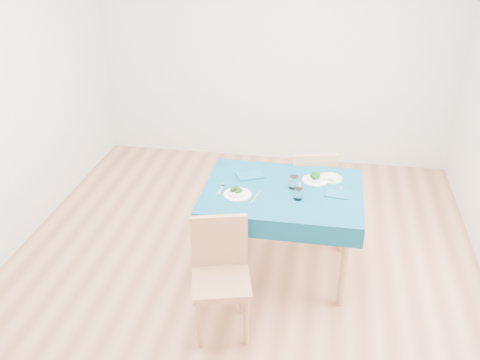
% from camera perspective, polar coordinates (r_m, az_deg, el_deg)
% --- Properties ---
extents(room_shell, '(4.02, 4.52, 2.73)m').
position_cam_1_polar(room_shell, '(3.90, -0.00, 6.49)').
color(room_shell, '#9E6142').
rests_on(room_shell, ground).
extents(table, '(1.22, 0.93, 0.76)m').
position_cam_1_polar(table, '(4.36, 4.40, -5.42)').
color(table, navy).
rests_on(table, ground).
extents(chair_near, '(0.50, 0.52, 0.99)m').
position_cam_1_polar(chair_near, '(3.70, -2.05, -9.98)').
color(chair_near, '#A9754F').
rests_on(chair_near, ground).
extents(chair_far, '(0.48, 0.50, 0.97)m').
position_cam_1_polar(chair_far, '(4.87, 7.43, -0.36)').
color(chair_far, '#A9754F').
rests_on(chair_far, ground).
extents(bowl_near, '(0.21, 0.21, 0.06)m').
position_cam_1_polar(bowl_near, '(4.06, -0.27, -1.24)').
color(bowl_near, white).
rests_on(bowl_near, table).
extents(bowl_far, '(0.20, 0.20, 0.06)m').
position_cam_1_polar(bowl_far, '(4.31, 8.03, 0.27)').
color(bowl_far, white).
rests_on(bowl_far, table).
extents(fork_near, '(0.03, 0.16, 0.00)m').
position_cam_1_polar(fork_near, '(4.16, -2.06, -1.03)').
color(fork_near, silver).
rests_on(fork_near, table).
extents(knife_near, '(0.06, 0.20, 0.00)m').
position_cam_1_polar(knife_near, '(4.06, 1.68, -1.80)').
color(knife_near, silver).
rests_on(knife_near, table).
extents(fork_far, '(0.07, 0.17, 0.00)m').
position_cam_1_polar(fork_far, '(4.24, 6.37, -0.56)').
color(fork_far, silver).
rests_on(fork_far, table).
extents(knife_far, '(0.02, 0.23, 0.00)m').
position_cam_1_polar(knife_far, '(4.18, 10.67, -1.35)').
color(knife_far, silver).
rests_on(knife_far, table).
extents(napkin_near, '(0.25, 0.22, 0.01)m').
position_cam_1_polar(napkin_near, '(4.36, 1.06, 0.49)').
color(napkin_near, navy).
rests_on(napkin_near, table).
extents(napkin_far, '(0.20, 0.15, 0.01)m').
position_cam_1_polar(napkin_far, '(4.15, 10.36, -1.50)').
color(napkin_far, navy).
rests_on(napkin_far, table).
extents(tumbler_center, '(0.08, 0.08, 0.10)m').
position_cam_1_polar(tumbler_center, '(4.18, 5.75, -0.25)').
color(tumbler_center, white).
rests_on(tumbler_center, table).
extents(tumbler_side, '(0.07, 0.07, 0.09)m').
position_cam_1_polar(tumbler_side, '(4.03, 6.20, -1.48)').
color(tumbler_side, white).
rests_on(tumbler_side, table).
extents(side_plate, '(0.20, 0.20, 0.01)m').
position_cam_1_polar(side_plate, '(4.38, 9.54, 0.20)').
color(side_plate, '#A2C560').
rests_on(side_plate, table).
extents(bread_slice, '(0.13, 0.13, 0.02)m').
position_cam_1_polar(bread_slice, '(4.37, 9.55, 0.35)').
color(bread_slice, beige).
rests_on(bread_slice, side_plate).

